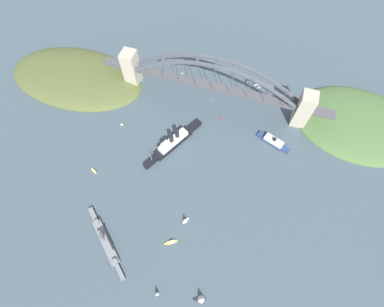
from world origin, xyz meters
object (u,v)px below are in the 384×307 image
(ocean_liner, at_px, (174,142))
(small_boat_4, at_px, (185,220))
(small_boat_0, at_px, (171,242))
(harbor_arch_bridge, at_px, (214,86))
(small_boat_5, at_px, (94,171))
(small_boat_1, at_px, (201,299))
(small_boat_2, at_px, (157,294))
(seaplane_second_in_formation, at_px, (179,75))
(seaplane_taxiing_near_bridge, at_px, (258,86))
(naval_cruiser, at_px, (105,241))
(small_boat_3, at_px, (122,125))
(channel_marker_buoy, at_px, (222,117))
(harbor_ferry_steamer, at_px, (273,141))

(ocean_liner, distance_m, small_boat_4, 83.76)
(small_boat_0, bearing_deg, harbor_arch_bridge, -87.19)
(ocean_liner, bearing_deg, small_boat_5, 38.59)
(small_boat_1, relative_size, small_boat_2, 1.42)
(seaplane_second_in_formation, xyz_separation_m, small_boat_2, (-60.37, 233.48, 1.38))
(ocean_liner, height_order, small_boat_1, ocean_liner)
(seaplane_taxiing_near_bridge, bearing_deg, small_boat_5, 49.53)
(ocean_liner, bearing_deg, small_boat_4, 116.57)
(ocean_liner, distance_m, seaplane_taxiing_near_bridge, 127.91)
(ocean_liner, height_order, small_boat_0, ocean_liner)
(naval_cruiser, relative_size, small_boat_2, 7.90)
(small_boat_2, bearing_deg, small_boat_5, -40.02)
(seaplane_taxiing_near_bridge, xyz_separation_m, small_boat_2, (35.52, 246.37, 1.28))
(seaplane_taxiing_near_bridge, xyz_separation_m, small_boat_1, (-0.06, 239.24, 2.36))
(small_boat_3, height_order, small_boat_5, small_boat_3)
(harbor_arch_bridge, height_order, ocean_liner, harbor_arch_bridge)
(naval_cruiser, bearing_deg, small_boat_3, -72.30)
(small_boat_0, bearing_deg, naval_cruiser, 17.02)
(seaplane_taxiing_near_bridge, xyz_separation_m, channel_marker_buoy, (29.66, 57.12, -1.10))
(seaplane_second_in_formation, distance_m, channel_marker_buoy, 79.64)
(harbor_arch_bridge, relative_size, small_boat_1, 25.05)
(ocean_liner, xyz_separation_m, small_boat_1, (-69.91, 132.13, -0.63))
(small_boat_1, height_order, small_boat_2, small_boat_1)
(seaplane_taxiing_near_bridge, relative_size, small_boat_3, 1.00)
(small_boat_0, relative_size, small_boat_5, 1.32)
(small_boat_5, bearing_deg, harbor_ferry_steamer, -152.24)
(small_boat_2, height_order, small_boat_4, small_boat_4)
(harbor_ferry_steamer, xyz_separation_m, small_boat_3, (163.64, 28.45, -1.66))
(naval_cruiser, distance_m, harbor_ferry_steamer, 194.33)
(harbor_arch_bridge, relative_size, seaplane_taxiing_near_bridge, 28.49)
(small_boat_4, bearing_deg, naval_cruiser, 32.11)
(small_boat_1, bearing_deg, naval_cruiser, -10.98)
(naval_cruiser, bearing_deg, small_boat_0, -162.98)
(naval_cruiser, distance_m, small_boat_0, 58.52)
(harbor_arch_bridge, distance_m, channel_marker_buoy, 35.21)
(seaplane_second_in_formation, distance_m, small_boat_5, 153.73)
(harbor_arch_bridge, height_order, small_boat_4, harbor_arch_bridge)
(harbor_ferry_steamer, relative_size, small_boat_5, 4.49)
(ocean_liner, bearing_deg, channel_marker_buoy, -128.80)
(naval_cruiser, bearing_deg, small_boat_4, -147.89)
(channel_marker_buoy, bearing_deg, harbor_ferry_steamer, 165.85)
(small_boat_1, bearing_deg, channel_marker_buoy, -80.73)
(small_boat_2, xyz_separation_m, small_boat_5, (101.77, -85.44, -2.73))
(seaplane_taxiing_near_bridge, bearing_deg, small_boat_1, 90.01)
(small_boat_3, relative_size, small_boat_5, 1.08)
(small_boat_5, bearing_deg, ocean_liner, -141.41)
(harbor_arch_bridge, relative_size, small_boat_4, 30.12)
(small_boat_3, height_order, channel_marker_buoy, channel_marker_buoy)
(small_boat_5, bearing_deg, small_boat_3, -94.37)
(seaplane_second_in_formation, bearing_deg, small_boat_3, 67.29)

